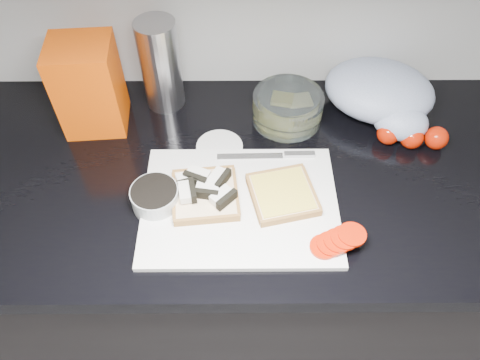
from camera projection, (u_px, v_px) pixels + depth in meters
name	position (u px, v px, depth m)	size (l,w,h in m)	color
base_cabinet	(268.00, 269.00, 1.40)	(3.50, 0.60, 0.86)	black
countertop	(278.00, 173.00, 1.05)	(3.50, 0.64, 0.04)	black
cutting_board	(240.00, 205.00, 0.96)	(0.40, 0.30, 0.01)	white
bread_left	(205.00, 192.00, 0.96)	(0.15, 0.15, 0.04)	beige
bread_right	(283.00, 194.00, 0.96)	(0.16, 0.16, 0.02)	beige
tomato_slices	(338.00, 241.00, 0.89)	(0.12, 0.08, 0.02)	#B81A04
knife	(278.00, 155.00, 1.04)	(0.22, 0.02, 0.01)	#B8B8BD
seed_tub	(155.00, 197.00, 0.95)	(0.10, 0.10, 0.05)	#ACB1B1
tub_lid	(220.00, 147.00, 1.07)	(0.11, 0.11, 0.01)	silver
glass_bowl	(288.00, 108.00, 1.11)	(0.17, 0.17, 0.07)	silver
bread_bag	(89.00, 86.00, 1.04)	(0.14, 0.13, 0.21)	#F85504
steel_canister	(161.00, 65.00, 1.08)	(0.09, 0.09, 0.22)	#A2A2A6
grocery_bag	(382.00, 95.00, 1.11)	(0.31, 0.30, 0.11)	#B1BAD9
whole_tomatoes	(412.00, 136.00, 1.06)	(0.16, 0.07, 0.05)	#B81A04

